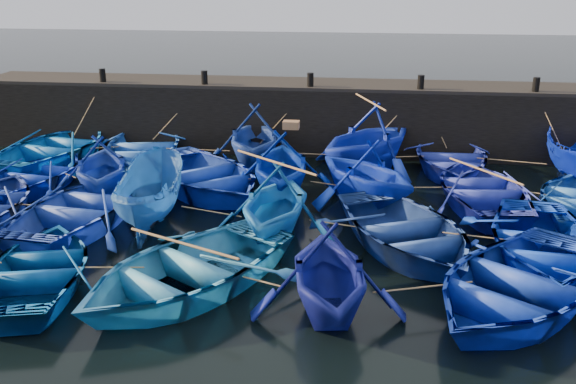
# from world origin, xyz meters

# --- Properties ---
(ground) EXTENTS (120.00, 120.00, 0.00)m
(ground) POSITION_xyz_m (0.00, 0.00, 0.00)
(ground) COLOR black
(ground) RESTS_ON ground
(quay_wall) EXTENTS (26.00, 2.50, 2.50)m
(quay_wall) POSITION_xyz_m (0.00, 10.50, 1.25)
(quay_wall) COLOR black
(quay_wall) RESTS_ON ground
(quay_top) EXTENTS (26.00, 2.50, 0.12)m
(quay_top) POSITION_xyz_m (0.00, 10.50, 2.56)
(quay_top) COLOR black
(quay_top) RESTS_ON quay_wall
(bollard_0) EXTENTS (0.24, 0.24, 0.50)m
(bollard_0) POSITION_xyz_m (-8.00, 9.60, 2.87)
(bollard_0) COLOR black
(bollard_0) RESTS_ON quay_top
(bollard_1) EXTENTS (0.24, 0.24, 0.50)m
(bollard_1) POSITION_xyz_m (-4.00, 9.60, 2.87)
(bollard_1) COLOR black
(bollard_1) RESTS_ON quay_top
(bollard_2) EXTENTS (0.24, 0.24, 0.50)m
(bollard_2) POSITION_xyz_m (0.00, 9.60, 2.87)
(bollard_2) COLOR black
(bollard_2) RESTS_ON quay_top
(bollard_3) EXTENTS (0.24, 0.24, 0.50)m
(bollard_3) POSITION_xyz_m (4.00, 9.60, 2.87)
(bollard_3) COLOR black
(bollard_3) RESTS_ON quay_top
(bollard_4) EXTENTS (0.24, 0.24, 0.50)m
(bollard_4) POSITION_xyz_m (8.00, 9.60, 2.87)
(bollard_4) COLOR black
(bollard_4) RESTS_ON quay_top
(boat_0) EXTENTS (5.07, 6.40, 1.19)m
(boat_0) POSITION_xyz_m (-9.04, 7.38, 0.60)
(boat_0) COLOR #074DA1
(boat_0) RESTS_ON ground
(boat_1) EXTENTS (4.95, 6.19, 1.15)m
(boat_1) POSITION_xyz_m (-5.97, 7.85, 0.57)
(boat_1) COLOR blue
(boat_1) RESTS_ON ground
(boat_2) EXTENTS (4.28, 4.78, 2.26)m
(boat_2) POSITION_xyz_m (-1.81, 7.80, 1.13)
(boat_2) COLOR navy
(boat_2) RESTS_ON ground
(boat_3) EXTENTS (5.96, 6.09, 2.43)m
(boat_3) POSITION_xyz_m (2.22, 7.77, 1.22)
(boat_3) COLOR #0F28C1
(boat_3) RESTS_ON ground
(boat_4) EXTENTS (3.72, 5.20, 1.08)m
(boat_4) POSITION_xyz_m (5.05, 8.01, 0.54)
(boat_4) COLOR #1E2C96
(boat_4) RESTS_ON ground
(boat_5) EXTENTS (1.85, 4.33, 1.64)m
(boat_5) POSITION_xyz_m (9.06, 7.55, 0.82)
(boat_5) COLOR #031BB0
(boat_5) RESTS_ON ground
(boat_6) EXTENTS (4.02, 5.08, 0.95)m
(boat_6) POSITION_xyz_m (-8.34, 4.54, 0.48)
(boat_6) COLOR #09249C
(boat_6) RESTS_ON ground
(boat_7) EXTENTS (4.33, 4.66, 2.00)m
(boat_7) POSITION_xyz_m (-5.92, 4.13, 1.00)
(boat_7) COLOR #1837A7
(boat_7) RESTS_ON ground
(boat_8) EXTENTS (6.93, 7.09, 1.20)m
(boat_8) POSITION_xyz_m (-2.91, 4.83, 0.60)
(boat_8) COLOR #1636B3
(boat_8) RESTS_ON ground
(boat_9) EXTENTS (4.06, 4.56, 2.19)m
(boat_9) POSITION_xyz_m (-0.40, 4.70, 1.10)
(boat_9) COLOR #01249F
(boat_9) RESTS_ON ground
(boat_10) EXTENTS (5.11, 5.13, 2.05)m
(boat_10) POSITION_xyz_m (2.19, 4.45, 1.02)
(boat_10) COLOR #0A28D3
(boat_10) RESTS_ON ground
(boat_11) EXTENTS (4.31, 5.59, 1.07)m
(boat_11) POSITION_xyz_m (5.65, 4.68, 0.54)
(boat_11) COLOR #1D2A9D
(boat_11) RESTS_ON ground
(boat_14) EXTENTS (4.38, 5.74, 1.11)m
(boat_14) POSITION_xyz_m (-5.48, 1.63, 0.56)
(boat_14) COLOR #1F3DAA
(boat_14) RESTS_ON ground
(boat_15) EXTENTS (2.25, 4.56, 1.69)m
(boat_15) POSITION_xyz_m (-3.70, 2.05, 0.84)
(boat_15) COLOR #1D5397
(boat_15) RESTS_ON ground
(boat_16) EXTENTS (3.61, 4.11, 2.05)m
(boat_16) POSITION_xyz_m (-0.12, 1.51, 1.03)
(boat_16) COLOR blue
(boat_16) RESTS_ON ground
(boat_17) EXTENTS (5.79, 6.53, 1.12)m
(boat_17) POSITION_xyz_m (3.23, 1.10, 0.56)
(boat_17) COLOR navy
(boat_17) RESTS_ON ground
(boat_18) EXTENTS (4.26, 5.60, 1.09)m
(boat_18) POSITION_xyz_m (6.45, 0.84, 0.54)
(boat_18) COLOR #0529BF
(boat_18) RESTS_ON ground
(boat_21) EXTENTS (4.34, 5.27, 0.95)m
(boat_21) POSITION_xyz_m (-4.86, -1.94, 0.48)
(boat_21) COLOR navy
(boat_21) RESTS_ON ground
(boat_22) EXTENTS (6.32, 6.79, 1.15)m
(boat_22) POSITION_xyz_m (-1.63, -1.76, 0.57)
(boat_22) COLOR #2A78BE
(boat_22) RESTS_ON ground
(boat_23) EXTENTS (3.75, 4.17, 1.95)m
(boat_23) POSITION_xyz_m (1.53, -2.27, 0.97)
(boat_23) COLOR navy
(boat_23) RESTS_ON ground
(boat_24) EXTENTS (6.73, 7.15, 1.21)m
(boat_24) POSITION_xyz_m (5.39, -1.54, 0.60)
(boat_24) COLOR navy
(boat_24) RESTS_ON ground
(wooden_crate) EXTENTS (0.49, 0.35, 0.23)m
(wooden_crate) POSITION_xyz_m (-0.10, 4.70, 2.31)
(wooden_crate) COLOR brown
(wooden_crate) RESTS_ON boat_9
(mooring_ropes) EXTENTS (18.15, 11.81, 2.10)m
(mooring_ropes) POSITION_xyz_m (0.27, 5.04, 0.89)
(mooring_ropes) COLOR tan
(mooring_ropes) RESTS_ON ground
(loose_oars) EXTENTS (9.53, 11.61, 1.42)m
(loose_oars) POSITION_xyz_m (1.53, 3.05, 1.71)
(loose_oars) COLOR #99724C
(loose_oars) RESTS_ON ground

